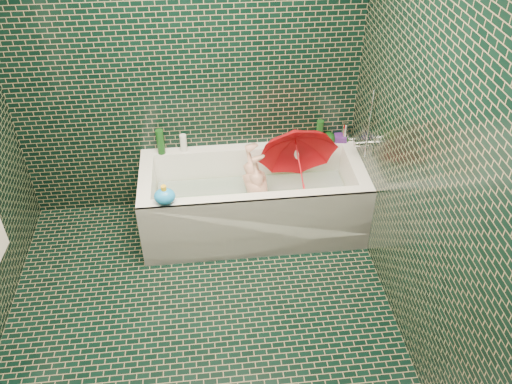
{
  "coord_description": "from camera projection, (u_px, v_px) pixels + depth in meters",
  "views": [
    {
      "loc": [
        0.11,
        -2.26,
        2.92
      ],
      "look_at": [
        0.45,
        0.82,
        0.49
      ],
      "focal_mm": 38.0,
      "sensor_mm": 36.0,
      "label": 1
    }
  ],
  "objects": [
    {
      "name": "bath_mat",
      "position": [
        253.0,
        210.0,
        4.31
      ],
      "size": [
        1.35,
        0.47,
        0.01
      ],
      "primitive_type": "cube",
      "color": "green",
      "rests_on": "bathtub"
    },
    {
      "name": "water",
      "position": [
        253.0,
        196.0,
        4.22
      ],
      "size": [
        1.48,
        0.53,
        0.0
      ],
      "primitive_type": "cube",
      "color": "silver",
      "rests_on": "bathtub"
    },
    {
      "name": "soap_bottle_c",
      "position": [
        331.0,
        143.0,
        4.35
      ],
      "size": [
        0.16,
        0.16,
        0.18
      ],
      "primitive_type": "imported",
      "rotation": [
        0.0,
        0.0,
        0.22
      ],
      "color": "#124114",
      "rests_on": "bathtub"
    },
    {
      "name": "bathtub",
      "position": [
        253.0,
        206.0,
        4.26
      ],
      "size": [
        1.7,
        0.75,
        0.55
      ],
      "color": "white",
      "rests_on": "floor"
    },
    {
      "name": "bottle_right_pump",
      "position": [
        345.0,
        132.0,
        4.33
      ],
      "size": [
        0.06,
        0.06,
        0.16
      ],
      "primitive_type": "cylinder",
      "rotation": [
        0.0,
        0.0,
        -0.18
      ],
      "color": "silver",
      "rests_on": "bathtub"
    },
    {
      "name": "bath_toy",
      "position": [
        165.0,
        196.0,
        3.71
      ],
      "size": [
        0.17,
        0.15,
        0.15
      ],
      "rotation": [
        0.0,
        0.0,
        -0.18
      ],
      "color": "#1B91F4",
      "rests_on": "bathtub"
    },
    {
      "name": "bottle_left_short",
      "position": [
        183.0,
        143.0,
        4.23
      ],
      "size": [
        0.06,
        0.06,
        0.14
      ],
      "primitive_type": "cylinder",
      "rotation": [
        0.0,
        0.0,
        -0.3
      ],
      "color": "white",
      "rests_on": "bathtub"
    },
    {
      "name": "child",
      "position": [
        260.0,
        198.0,
        4.19
      ],
      "size": [
        0.93,
        0.44,
        0.31
      ],
      "primitive_type": "imported",
      "rotation": [
        -1.46,
        0.0,
        -1.43
      ],
      "color": "tan",
      "rests_on": "bathtub"
    },
    {
      "name": "wall_back",
      "position": [
        185.0,
        65.0,
        3.89
      ],
      "size": [
        2.8,
        0.0,
        2.8
      ],
      "primitive_type": "plane",
      "rotation": [
        1.57,
        0.0,
        0.0
      ],
      "color": "black",
      "rests_on": "floor"
    },
    {
      "name": "floor",
      "position": [
        202.0,
        332.0,
        3.56
      ],
      "size": [
        2.8,
        2.8,
        0.0
      ],
      "primitive_type": "plane",
      "color": "black",
      "rests_on": "ground"
    },
    {
      "name": "bottle_left_tall",
      "position": [
        160.0,
        142.0,
        4.18
      ],
      "size": [
        0.06,
        0.06,
        0.21
      ],
      "primitive_type": "cylinder",
      "rotation": [
        0.0,
        0.0,
        -0.06
      ],
      "color": "#124114",
      "rests_on": "bathtub"
    },
    {
      "name": "rubber_duck",
      "position": [
        315.0,
        140.0,
        4.32
      ],
      "size": [
        0.11,
        0.09,
        0.09
      ],
      "rotation": [
        0.0,
        0.0,
        -0.37
      ],
      "color": "yellow",
      "rests_on": "bathtub"
    },
    {
      "name": "umbrella",
      "position": [
        300.0,
        164.0,
        4.11
      ],
      "size": [
        0.79,
        0.85,
        0.93
      ],
      "primitive_type": "imported",
      "rotation": [
        0.51,
        -0.52,
        -0.24
      ],
      "color": "red",
      "rests_on": "bathtub"
    },
    {
      "name": "soap_bottle_a",
      "position": [
        345.0,
        141.0,
        4.38
      ],
      "size": [
        0.1,
        0.1,
        0.24
      ],
      "primitive_type": "imported",
      "rotation": [
        0.0,
        0.0,
        -0.15
      ],
      "color": "white",
      "rests_on": "bathtub"
    },
    {
      "name": "faucet",
      "position": [
        362.0,
        139.0,
        3.99
      ],
      "size": [
        0.18,
        0.19,
        0.55
      ],
      "color": "silver",
      "rests_on": "wall_right"
    },
    {
      "name": "wall_right",
      "position": [
        430.0,
        164.0,
        2.91
      ],
      "size": [
        0.0,
        2.8,
        2.8
      ],
      "primitive_type": "plane",
      "rotation": [
        1.57,
        0.0,
        -1.57
      ],
      "color": "black",
      "rests_on": "floor"
    },
    {
      "name": "soap_bottle_b",
      "position": [
        341.0,
        143.0,
        4.35
      ],
      "size": [
        0.11,
        0.11,
        0.21
      ],
      "primitive_type": "imported",
      "rotation": [
        0.0,
        0.0,
        -0.11
      ],
      "color": "#441D6E",
      "rests_on": "bathtub"
    },
    {
      "name": "bottle_right_tall",
      "position": [
        320.0,
        132.0,
        4.3
      ],
      "size": [
        0.06,
        0.06,
        0.2
      ],
      "primitive_type": "cylinder",
      "rotation": [
        0.0,
        0.0,
        0.17
      ],
      "color": "#124114",
      "rests_on": "bathtub"
    }
  ]
}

